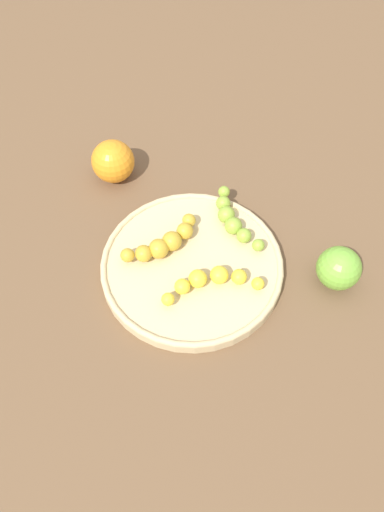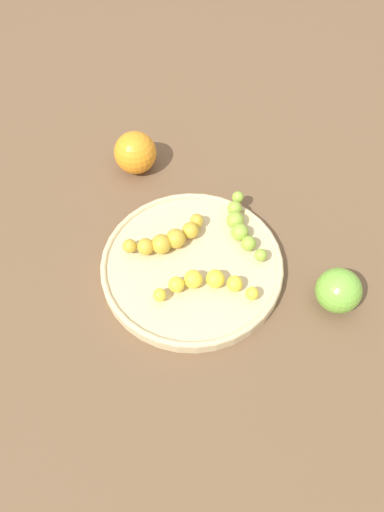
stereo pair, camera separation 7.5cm
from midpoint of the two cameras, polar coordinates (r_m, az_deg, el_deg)
ground_plane at (r=0.78m, az=2.74°, el=-1.76°), size 2.40×2.40×0.00m
fruit_bowl at (r=0.77m, az=2.78°, el=-1.28°), size 0.29×0.29×0.02m
banana_yellow at (r=0.73m, az=4.51°, el=-3.37°), size 0.05×0.16×0.03m
banana_green at (r=0.80m, az=8.35°, el=3.33°), size 0.13×0.06×0.03m
banana_spotted at (r=0.77m, az=-0.12°, el=1.80°), size 0.07×0.13×0.03m
apple_green at (r=0.77m, az=19.31°, el=-4.00°), size 0.07×0.07×0.07m
orange_fruit at (r=0.90m, az=-4.16°, el=11.68°), size 0.08×0.08×0.08m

